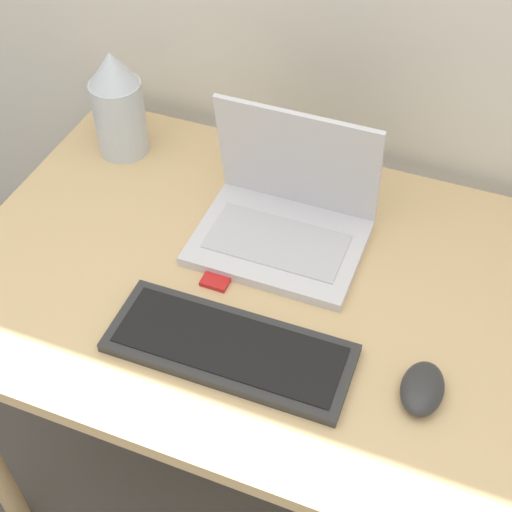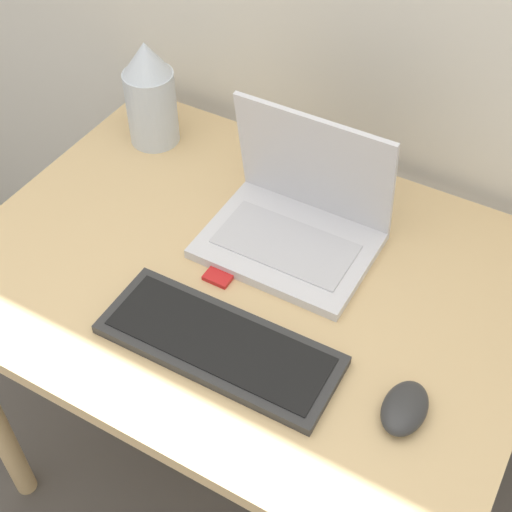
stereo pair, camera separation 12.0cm
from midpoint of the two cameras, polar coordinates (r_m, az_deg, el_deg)
name	(u,v)px [view 1 (the left image)]	position (r m, az deg, el deg)	size (l,w,h in m)	color
desk	(245,306)	(1.39, -3.37, -4.14)	(1.05, 0.77, 0.75)	tan
laptop	(285,213)	(1.34, -0.18, 3.32)	(0.31, 0.24, 0.25)	silver
keyboard	(230,348)	(1.19, -5.02, -7.50)	(0.41, 0.16, 0.02)	#2D2D2D
mouse	(422,389)	(1.15, 10.25, -10.57)	(0.07, 0.10, 0.03)	#2D2D2D
vase	(118,104)	(1.55, -13.25, 11.64)	(0.11, 0.11, 0.24)	silver
mp3_player	(218,277)	(1.30, -5.70, -1.80)	(0.05, 0.06, 0.01)	red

